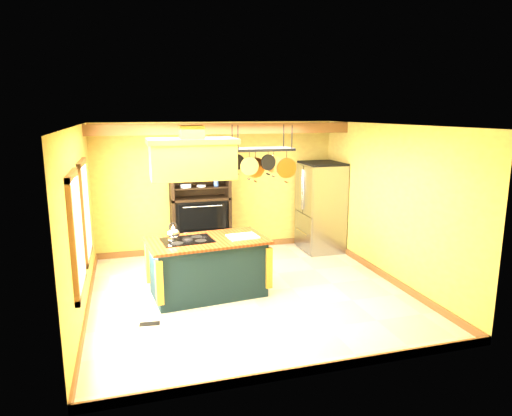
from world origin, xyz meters
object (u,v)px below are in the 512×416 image
kitchen_island (208,266)px  hutch (200,215)px  refrigerator (320,209)px  range_hood (192,157)px  pot_rack (263,157)px

kitchen_island → hutch: 2.18m
refrigerator → range_hood: bearing=-149.0°
range_hood → hutch: bearing=78.5°
pot_rack → refrigerator: size_ratio=0.58×
pot_rack → hutch: pot_rack is taller
kitchen_island → range_hood: size_ratio=1.48×
kitchen_island → refrigerator: size_ratio=1.07×
range_hood → pot_rack: size_ratio=1.26×
refrigerator → hutch: size_ratio=0.87×
pot_rack → refrigerator: (1.82, 1.76, -1.31)m
hutch → kitchen_island: bearing=-96.4°
pot_rack → range_hood: bearing=-180.0°
range_hood → hutch: size_ratio=0.63×
kitchen_island → range_hood: (-0.20, -0.00, 1.76)m
refrigerator → hutch: (-2.50, 0.37, -0.06)m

